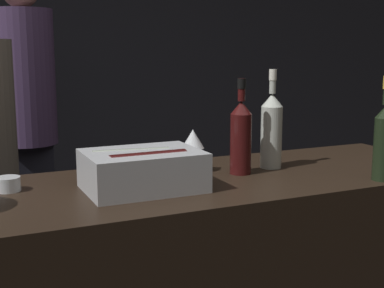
{
  "coord_description": "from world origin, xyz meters",
  "views": [
    {
      "loc": [
        -0.76,
        -1.29,
        1.41
      ],
      "look_at": [
        0.0,
        0.36,
        1.09
      ],
      "focal_mm": 50.0,
      "sensor_mm": 36.0,
      "label": 1
    }
  ],
  "objects_px": {
    "wine_glass": "(193,141)",
    "candle_votive": "(8,184)",
    "person_blond_tee": "(27,114)",
    "ice_bin_with_bottles": "(142,169)",
    "red_wine_bottle_black_foil": "(241,135)",
    "white_wine_bottle": "(271,129)"
  },
  "relations": [
    {
      "from": "wine_glass",
      "to": "person_blond_tee",
      "type": "height_order",
      "value": "person_blond_tee"
    },
    {
      "from": "ice_bin_with_bottles",
      "to": "wine_glass",
      "type": "distance_m",
      "value": 0.3
    },
    {
      "from": "white_wine_bottle",
      "to": "wine_glass",
      "type": "bearing_deg",
      "value": 168.64
    },
    {
      "from": "wine_glass",
      "to": "candle_votive",
      "type": "bearing_deg",
      "value": -179.52
    },
    {
      "from": "ice_bin_with_bottles",
      "to": "wine_glass",
      "type": "height_order",
      "value": "wine_glass"
    },
    {
      "from": "white_wine_bottle",
      "to": "person_blond_tee",
      "type": "xyz_separation_m",
      "value": [
        -0.69,
        1.55,
        -0.08
      ]
    },
    {
      "from": "wine_glass",
      "to": "person_blond_tee",
      "type": "bearing_deg",
      "value": 104.6
    },
    {
      "from": "ice_bin_with_bottles",
      "to": "person_blond_tee",
      "type": "xyz_separation_m",
      "value": [
        -0.14,
        1.65,
        0.0
      ]
    },
    {
      "from": "ice_bin_with_bottles",
      "to": "red_wine_bottle_black_foil",
      "type": "distance_m",
      "value": 0.41
    },
    {
      "from": "candle_votive",
      "to": "white_wine_bottle",
      "type": "height_order",
      "value": "white_wine_bottle"
    },
    {
      "from": "ice_bin_with_bottles",
      "to": "candle_votive",
      "type": "distance_m",
      "value": 0.43
    },
    {
      "from": "ice_bin_with_bottles",
      "to": "person_blond_tee",
      "type": "bearing_deg",
      "value": 94.71
    },
    {
      "from": "red_wine_bottle_black_foil",
      "to": "ice_bin_with_bottles",
      "type": "bearing_deg",
      "value": -170.79
    },
    {
      "from": "white_wine_bottle",
      "to": "red_wine_bottle_black_foil",
      "type": "relative_size",
      "value": 1.08
    },
    {
      "from": "red_wine_bottle_black_foil",
      "to": "wine_glass",
      "type": "bearing_deg",
      "value": 145.66
    },
    {
      "from": "person_blond_tee",
      "to": "candle_votive",
      "type": "bearing_deg",
      "value": 46.17
    },
    {
      "from": "white_wine_bottle",
      "to": "red_wine_bottle_black_foil",
      "type": "height_order",
      "value": "white_wine_bottle"
    },
    {
      "from": "candle_votive",
      "to": "red_wine_bottle_black_foil",
      "type": "height_order",
      "value": "red_wine_bottle_black_foil"
    },
    {
      "from": "candle_votive",
      "to": "red_wine_bottle_black_foil",
      "type": "xyz_separation_m",
      "value": [
        0.79,
        -0.09,
        0.12
      ]
    },
    {
      "from": "person_blond_tee",
      "to": "ice_bin_with_bottles",
      "type": "bearing_deg",
      "value": 60.69
    },
    {
      "from": "candle_votive",
      "to": "person_blond_tee",
      "type": "distance_m",
      "value": 1.52
    },
    {
      "from": "white_wine_bottle",
      "to": "red_wine_bottle_black_foil",
      "type": "xyz_separation_m",
      "value": [
        -0.15,
        -0.04,
        -0.01
      ]
    }
  ]
}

